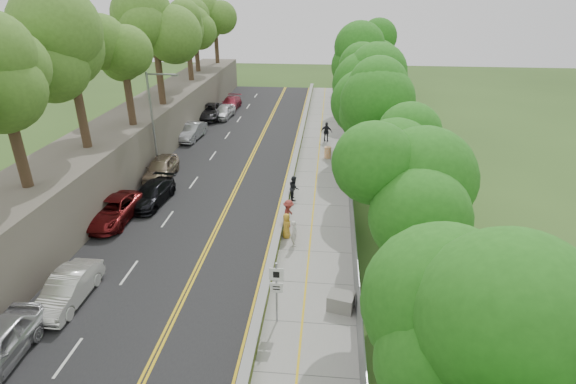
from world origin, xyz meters
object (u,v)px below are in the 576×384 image
(streetlight, at_px, (155,116))
(car_1, at_px, (68,289))
(painter_0, at_px, (286,226))
(construction_barrel, at_px, (328,152))
(car_2, at_px, (113,210))
(signpost, at_px, (276,286))
(person_far, at_px, (327,132))
(concrete_block, at_px, (341,302))

(streetlight, height_order, car_1, streetlight)
(painter_0, bearing_deg, construction_barrel, -10.71)
(car_1, xyz_separation_m, car_2, (-1.50, 8.07, 0.01))
(construction_barrel, distance_m, car_1, 24.20)
(streetlight, xyz_separation_m, signpost, (11.51, -17.02, -2.68))
(person_far, bearing_deg, signpost, 95.15)
(signpost, bearing_deg, painter_0, 92.30)
(streetlight, height_order, painter_0, streetlight)
(construction_barrel, height_order, concrete_block, construction_barrel)
(construction_barrel, bearing_deg, person_far, 92.52)
(streetlight, height_order, concrete_block, streetlight)
(car_2, height_order, painter_0, painter_0)
(painter_0, distance_m, person_far, 18.66)
(signpost, distance_m, concrete_block, 3.45)
(streetlight, xyz_separation_m, car_2, (-0.04, -8.50, -3.86))
(streetlight, height_order, car_2, streetlight)
(concrete_block, distance_m, person_far, 24.90)
(construction_barrel, xyz_separation_m, concrete_block, (0.93, -20.32, -0.10))
(car_1, relative_size, painter_0, 2.81)
(concrete_block, bearing_deg, car_2, 152.92)
(concrete_block, bearing_deg, streetlight, 132.19)
(construction_barrel, bearing_deg, streetlight, -161.71)
(car_1, xyz_separation_m, person_far, (11.80, 25.56, 0.23))
(streetlight, distance_m, signpost, 20.72)
(construction_barrel, bearing_deg, concrete_block, -87.39)
(painter_0, bearing_deg, car_1, 124.16)
(signpost, bearing_deg, car_1, 177.45)
(car_2, distance_m, painter_0, 11.30)
(car_2, relative_size, person_far, 2.78)
(construction_barrel, xyz_separation_m, painter_0, (-2.25, -14.00, 0.29))
(signpost, relative_size, construction_barrel, 3.15)
(person_far, bearing_deg, painter_0, 92.69)
(construction_barrel, height_order, person_far, person_far)
(painter_0, bearing_deg, person_far, -7.89)
(streetlight, bearing_deg, person_far, 34.15)
(construction_barrel, relative_size, concrete_block, 0.83)
(car_2, xyz_separation_m, painter_0, (11.25, -1.06, 0.06))
(person_far, bearing_deg, construction_barrel, 101.52)
(construction_barrel, distance_m, car_2, 18.71)
(concrete_block, xyz_separation_m, car_1, (-12.93, -0.69, 0.32))
(construction_barrel, relative_size, car_1, 0.22)
(signpost, height_order, car_1, signpost)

